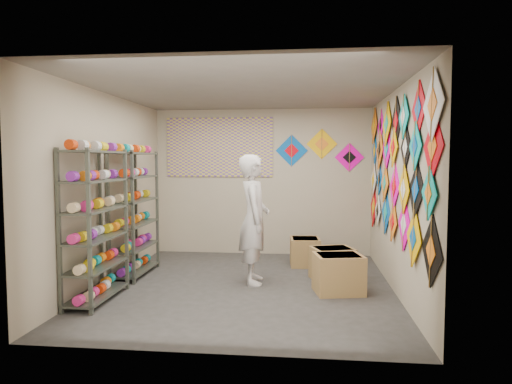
# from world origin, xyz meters

# --- Properties ---
(ground) EXTENTS (4.50, 4.50, 0.00)m
(ground) POSITION_xyz_m (0.00, 0.00, 0.00)
(ground) COLOR #312E2B
(room_walls) EXTENTS (4.50, 4.50, 4.50)m
(room_walls) POSITION_xyz_m (0.00, 0.00, 1.64)
(room_walls) COLOR tan
(room_walls) RESTS_ON ground
(shelf_rack_front) EXTENTS (0.40, 1.10, 1.90)m
(shelf_rack_front) POSITION_xyz_m (-1.78, -0.85, 0.95)
(shelf_rack_front) COLOR #4C5147
(shelf_rack_front) RESTS_ON ground
(shelf_rack_back) EXTENTS (0.40, 1.10, 1.90)m
(shelf_rack_back) POSITION_xyz_m (-1.78, 0.45, 0.95)
(shelf_rack_back) COLOR #4C5147
(shelf_rack_back) RESTS_ON ground
(string_spools) EXTENTS (0.12, 2.36, 0.12)m
(string_spools) POSITION_xyz_m (-1.78, -0.20, 1.05)
(string_spools) COLOR #E5267B
(string_spools) RESTS_ON ground
(kite_wall_display) EXTENTS (0.06, 4.36, 2.10)m
(kite_wall_display) POSITION_xyz_m (1.98, -0.05, 1.64)
(kite_wall_display) COLOR black
(kite_wall_display) RESTS_ON room_walls
(back_wall_kites) EXTENTS (1.61, 0.02, 0.79)m
(back_wall_kites) POSITION_xyz_m (1.04, 2.24, 1.94)
(back_wall_kites) COLOR #0353AF
(back_wall_kites) RESTS_ON room_walls
(poster) EXTENTS (2.00, 0.01, 1.10)m
(poster) POSITION_xyz_m (-0.80, 2.23, 2.00)
(poster) COLOR #684391
(poster) RESTS_ON room_walls
(shopkeeper) EXTENTS (0.78, 0.61, 1.84)m
(shopkeeper) POSITION_xyz_m (0.08, 0.19, 0.92)
(shopkeeper) COLOR beige
(shopkeeper) RESTS_ON ground
(carton_a) EXTENTS (0.70, 0.62, 0.51)m
(carton_a) POSITION_xyz_m (1.25, -0.18, 0.26)
(carton_a) COLOR olive
(carton_a) RESTS_ON ground
(carton_b) EXTENTS (0.70, 0.64, 0.47)m
(carton_b) POSITION_xyz_m (1.21, 0.48, 0.24)
(carton_b) COLOR olive
(carton_b) RESTS_ON ground
(carton_c) EXTENTS (0.52, 0.56, 0.46)m
(carton_c) POSITION_xyz_m (0.81, 1.36, 0.23)
(carton_c) COLOR olive
(carton_c) RESTS_ON ground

